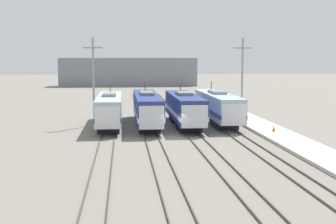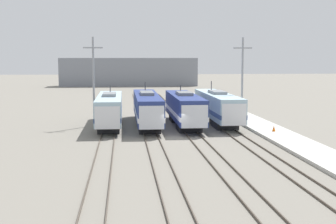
{
  "view_description": "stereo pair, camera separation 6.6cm",
  "coord_description": "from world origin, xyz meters",
  "px_view_note": "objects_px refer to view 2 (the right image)",
  "views": [
    {
      "loc": [
        -5.29,
        -48.8,
        8.31
      ],
      "look_at": [
        -0.37,
        1.65,
        2.51
      ],
      "focal_mm": 50.0,
      "sensor_mm": 36.0,
      "label": 1
    },
    {
      "loc": [
        -5.22,
        -48.8,
        8.31
      ],
      "look_at": [
        -0.37,
        1.65,
        2.51
      ],
      "focal_mm": 50.0,
      "sensor_mm": 36.0,
      "label": 2
    }
  ],
  "objects_px": {
    "locomotive_center_left": "(147,109)",
    "locomotive_center_right": "(185,109)",
    "locomotive_far_right": "(218,107)",
    "traffic_cone": "(274,129)",
    "catenary_tower_right": "(242,78)",
    "catenary_tower_left": "(94,79)",
    "locomotive_far_left": "(110,110)"
  },
  "relations": [
    {
      "from": "locomotive_center_left",
      "to": "locomotive_center_right",
      "type": "relative_size",
      "value": 1.13
    },
    {
      "from": "locomotive_center_left",
      "to": "locomotive_far_right",
      "type": "relative_size",
      "value": 1.03
    },
    {
      "from": "locomotive_center_left",
      "to": "traffic_cone",
      "type": "distance_m",
      "value": 15.7
    },
    {
      "from": "catenary_tower_right",
      "to": "locomotive_center_left",
      "type": "bearing_deg",
      "value": -176.08
    },
    {
      "from": "locomotive_far_right",
      "to": "catenary_tower_right",
      "type": "bearing_deg",
      "value": -12.44
    },
    {
      "from": "locomotive_center_right",
      "to": "traffic_cone",
      "type": "relative_size",
      "value": 27.55
    },
    {
      "from": "catenary_tower_left",
      "to": "catenary_tower_right",
      "type": "distance_m",
      "value": 18.7
    },
    {
      "from": "locomotive_center_left",
      "to": "catenary_tower_right",
      "type": "relative_size",
      "value": 1.77
    },
    {
      "from": "locomotive_far_right",
      "to": "catenary_tower_right",
      "type": "height_order",
      "value": "catenary_tower_right"
    },
    {
      "from": "locomotive_center_right",
      "to": "locomotive_far_right",
      "type": "xyz_separation_m",
      "value": [
        4.6,
        2.06,
        -0.02
      ]
    },
    {
      "from": "catenary_tower_left",
      "to": "catenary_tower_right",
      "type": "relative_size",
      "value": 1.0
    },
    {
      "from": "locomotive_center_left",
      "to": "traffic_cone",
      "type": "xyz_separation_m",
      "value": [
        13.63,
        -7.64,
        -1.56
      ]
    },
    {
      "from": "locomotive_center_left",
      "to": "catenary_tower_left",
      "type": "xyz_separation_m",
      "value": [
        -6.54,
        0.83,
        3.64
      ]
    },
    {
      "from": "locomotive_center_right",
      "to": "traffic_cone",
      "type": "distance_m",
      "value": 11.56
    },
    {
      "from": "locomotive_center_left",
      "to": "locomotive_far_right",
      "type": "height_order",
      "value": "locomotive_center_left"
    },
    {
      "from": "locomotive_far_right",
      "to": "catenary_tower_right",
      "type": "xyz_separation_m",
      "value": [
        2.95,
        -0.65,
        3.67
      ]
    },
    {
      "from": "locomotive_center_left",
      "to": "locomotive_center_right",
      "type": "distance_m",
      "value": 4.64
    },
    {
      "from": "locomotive_center_right",
      "to": "locomotive_center_left",
      "type": "bearing_deg",
      "value": 172.93
    },
    {
      "from": "locomotive_far_left",
      "to": "locomotive_center_right",
      "type": "bearing_deg",
      "value": -0.44
    },
    {
      "from": "locomotive_far_left",
      "to": "traffic_cone",
      "type": "height_order",
      "value": "locomotive_far_left"
    },
    {
      "from": "traffic_cone",
      "to": "locomotive_center_left",
      "type": "bearing_deg",
      "value": 150.73
    },
    {
      "from": "locomotive_center_right",
      "to": "traffic_cone",
      "type": "height_order",
      "value": "locomotive_center_right"
    },
    {
      "from": "catenary_tower_left",
      "to": "catenary_tower_right",
      "type": "xyz_separation_m",
      "value": [
        18.7,
        0.0,
        0.0
      ]
    },
    {
      "from": "catenary_tower_right",
      "to": "traffic_cone",
      "type": "bearing_deg",
      "value": -80.15
    },
    {
      "from": "locomotive_far_left",
      "to": "locomotive_center_left",
      "type": "height_order",
      "value": "locomotive_center_left"
    },
    {
      "from": "locomotive_center_left",
      "to": "locomotive_far_right",
      "type": "distance_m",
      "value": 9.32
    },
    {
      "from": "catenary_tower_left",
      "to": "locomotive_far_left",
      "type": "bearing_deg",
      "value": -34.51
    },
    {
      "from": "locomotive_center_left",
      "to": "catenary_tower_left",
      "type": "relative_size",
      "value": 1.77
    },
    {
      "from": "locomotive_far_right",
      "to": "traffic_cone",
      "type": "height_order",
      "value": "locomotive_far_right"
    },
    {
      "from": "locomotive_center_left",
      "to": "traffic_cone",
      "type": "bearing_deg",
      "value": -29.27
    },
    {
      "from": "locomotive_far_right",
      "to": "catenary_tower_left",
      "type": "relative_size",
      "value": 1.72
    },
    {
      "from": "traffic_cone",
      "to": "catenary_tower_left",
      "type": "bearing_deg",
      "value": 157.22
    }
  ]
}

